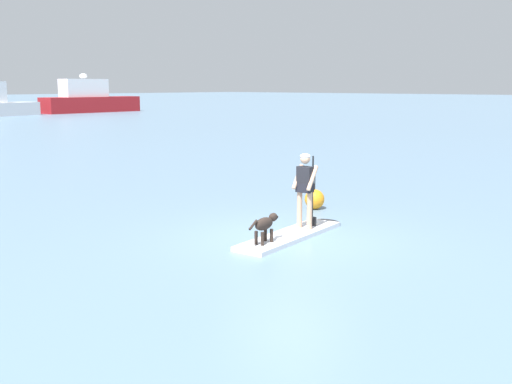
% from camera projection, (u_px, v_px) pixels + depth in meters
% --- Properties ---
extents(ground_plane, '(400.00, 400.00, 0.00)m').
position_uv_depth(ground_plane, '(290.00, 238.00, 13.30)').
color(ground_plane, slate).
extents(paddleboard, '(3.61, 1.18, 0.10)m').
position_uv_depth(paddleboard, '(295.00, 234.00, 13.48)').
color(paddleboard, silver).
rests_on(paddleboard, ground_plane).
extents(person_paddler, '(0.64, 0.52, 1.69)m').
position_uv_depth(person_paddler, '(305.00, 185.00, 13.62)').
color(person_paddler, tan).
rests_on(person_paddler, paddleboard).
extents(dog, '(1.02, 0.29, 0.57)m').
position_uv_depth(dog, '(265.00, 224.00, 12.45)').
color(dog, '#2D231E').
rests_on(dog, paddleboard).
extents(moored_boat_outer, '(12.59, 3.16, 4.64)m').
position_uv_depth(moored_boat_outer, '(89.00, 100.00, 74.05)').
color(moored_boat_outer, maroon).
rests_on(moored_boat_outer, ground_plane).
extents(marker_buoy, '(0.53, 0.53, 1.03)m').
position_uv_depth(marker_buoy, '(315.00, 199.00, 16.37)').
color(marker_buoy, orange).
rests_on(marker_buoy, ground_plane).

